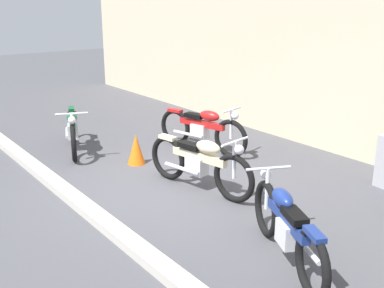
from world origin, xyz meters
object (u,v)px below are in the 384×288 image
object	(u,v)px
motorcycle_red	(203,128)
motorcycle_blue	(287,226)
motorcycle_cream	(200,162)
traffic_cone	(136,149)
motorcycle_green	(73,129)

from	to	relation	value
motorcycle_red	motorcycle_blue	distance (m)	4.18
motorcycle_cream	motorcycle_red	world-z (taller)	motorcycle_cream
traffic_cone	motorcycle_red	bearing A→B (deg)	85.28
traffic_cone	motorcycle_cream	size ratio (longest dim) A/B	0.26
motorcycle_green	motorcycle_blue	world-z (taller)	motorcycle_green
motorcycle_red	motorcycle_blue	xyz separation A→B (m)	(3.79, -1.78, -0.01)
traffic_cone	motorcycle_cream	distance (m)	1.68
motorcycle_cream	motorcycle_red	xyz separation A→B (m)	(-1.54, 1.27, -0.00)
motorcycle_cream	motorcycle_green	xyz separation A→B (m)	(-3.05, -0.76, -0.01)
traffic_cone	motorcycle_red	world-z (taller)	motorcycle_red
motorcycle_cream	motorcycle_green	distance (m)	3.14
traffic_cone	motorcycle_green	distance (m)	1.52
motorcycle_cream	motorcycle_blue	xyz separation A→B (m)	(2.24, -0.51, -0.02)
motorcycle_green	motorcycle_blue	size ratio (longest dim) A/B	1.03
motorcycle_cream	motorcycle_green	size ratio (longest dim) A/B	1.09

